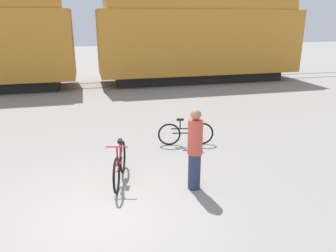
{
  "coord_description": "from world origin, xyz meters",
  "views": [
    {
      "loc": [
        -0.09,
        -5.44,
        3.5
      ],
      "look_at": [
        1.67,
        1.62,
        1.1
      ],
      "focal_mm": 35.0,
      "sensor_mm": 36.0,
      "label": 1
    }
  ],
  "objects_px": {
    "bicycle_maroon": "(120,165)",
    "person_in_red": "(195,150)",
    "bicycle_black": "(186,133)",
    "freight_train": "(85,32)"
  },
  "relations": [
    {
      "from": "bicycle_black",
      "to": "person_in_red",
      "type": "xyz_separation_m",
      "value": [
        -0.58,
        -2.5,
        0.55
      ]
    },
    {
      "from": "bicycle_maroon",
      "to": "person_in_red",
      "type": "relative_size",
      "value": 0.96
    },
    {
      "from": "bicycle_maroon",
      "to": "freight_train",
      "type": "bearing_deg",
      "value": 92.37
    },
    {
      "from": "freight_train",
      "to": "person_in_red",
      "type": "height_order",
      "value": "freight_train"
    },
    {
      "from": "person_in_red",
      "to": "bicycle_black",
      "type": "bearing_deg",
      "value": -88.04
    },
    {
      "from": "bicycle_black",
      "to": "freight_train",
      "type": "bearing_deg",
      "value": 104.85
    },
    {
      "from": "bicycle_black",
      "to": "person_in_red",
      "type": "height_order",
      "value": "person_in_red"
    },
    {
      "from": "freight_train",
      "to": "bicycle_maroon",
      "type": "relative_size",
      "value": 14.02
    },
    {
      "from": "bicycle_black",
      "to": "person_in_red",
      "type": "distance_m",
      "value": 2.62
    },
    {
      "from": "bicycle_maroon",
      "to": "person_in_red",
      "type": "distance_m",
      "value": 1.74
    }
  ]
}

